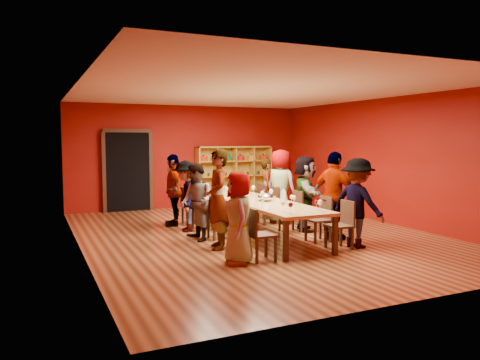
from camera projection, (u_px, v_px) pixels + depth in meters
The scene contains 48 objects.
room_shell at pixel (255, 164), 9.77m from camera, with size 7.10×9.10×3.04m.
tasting_table at pixel (255, 202), 9.84m from camera, with size 1.10×4.50×0.75m.
doorway at pixel (128, 171), 13.09m from camera, with size 1.40×0.17×2.30m.
shelving_unit at pixel (234, 173), 14.31m from camera, with size 2.40×0.40×1.80m.
chair_person_left_0 at pixel (257, 231), 7.71m from camera, with size 0.42×0.42×0.89m.
person_left_0 at pixel (239, 218), 7.55m from camera, with size 0.73×0.40×1.49m, color #5D80BF.
chair_person_left_1 at pixel (231, 221), 8.69m from camera, with size 0.42×0.42×0.89m.
person_left_1 at pixel (218, 199), 8.55m from camera, with size 0.67×0.49×1.84m, color #121933.
chair_person_left_2 at pixel (215, 214), 9.44m from camera, with size 0.42×0.42×0.89m.
person_left_2 at pixel (196, 202), 9.25m from camera, with size 0.75×0.41×1.55m, color #535358.
chair_person_left_3 at pixel (199, 208), 10.35m from camera, with size 0.42×0.42×0.89m.
person_left_3 at pixel (186, 196), 10.20m from camera, with size 1.00×0.41×1.55m, color black.
chair_person_left_4 at pixel (188, 204), 11.03m from camera, with size 0.42×0.42×0.89m.
person_left_4 at pixel (173, 190), 10.86m from camera, with size 0.98×0.45×1.67m, color #4D4D52.
chair_person_right_0 at pixel (343, 222), 8.58m from camera, with size 0.42×0.42×0.89m.
person_right_0 at pixel (358, 203), 8.68m from camera, with size 1.07×0.44×1.66m, color #5277AA.
chair_person_right_1 at pixel (321, 216), 9.20m from camera, with size 0.42×0.42×0.89m.
person_right_1 at pixel (334, 196), 9.29m from camera, with size 1.04×0.47×1.77m, color #141D39.
chair_person_right_2 at pixel (294, 209), 10.17m from camera, with size 0.42×0.42×0.89m.
person_right_2 at pixel (305, 193), 10.26m from camera, with size 1.53×0.44×1.65m, color #15183C.
chair_person_right_3 at pixel (271, 203), 11.12m from camera, with size 0.42×0.42×0.89m.
person_right_3 at pixel (281, 186), 11.20m from camera, with size 0.86×0.47×1.77m, color #5876B5.
chair_person_right_4 at pixel (257, 200), 11.79m from camera, with size 0.42×0.42×0.89m.
person_right_4 at pixel (267, 188), 11.88m from camera, with size 0.56×0.41×1.53m, color silver.
wine_glass_0 at pixel (262, 194), 9.48m from camera, with size 0.09×0.09×0.21m.
wine_glass_1 at pixel (271, 192), 9.86m from camera, with size 0.09×0.09×0.22m.
wine_glass_2 at pixel (294, 198), 9.05m from camera, with size 0.07×0.07×0.18m.
wine_glass_3 at pixel (283, 204), 8.17m from camera, with size 0.08×0.08×0.19m.
wine_glass_4 at pixel (316, 203), 8.34m from camera, with size 0.07×0.07×0.18m.
wine_glass_5 at pixel (292, 197), 9.15m from camera, with size 0.07×0.07×0.18m.
wine_glass_6 at pixel (291, 205), 7.92m from camera, with size 0.08×0.08×0.20m.
wine_glass_7 at pixel (233, 184), 11.72m from camera, with size 0.08×0.08×0.20m.
wine_glass_8 at pixel (320, 203), 8.21m from camera, with size 0.08×0.08×0.20m.
wine_glass_9 at pixel (253, 188), 10.65m from camera, with size 0.09×0.09×0.21m.
wine_glass_10 at pixel (235, 186), 11.44m from camera, with size 0.07×0.07×0.18m.
wine_glass_11 at pixel (262, 200), 8.70m from camera, with size 0.07×0.07×0.19m.
wine_glass_12 at pixel (264, 192), 10.11m from camera, with size 0.07×0.07×0.18m.
wine_glass_13 at pixel (225, 188), 10.90m from camera, with size 0.07×0.07×0.18m.
wine_glass_14 at pixel (208, 186), 11.41m from camera, with size 0.07×0.07×0.18m.
wine_glass_15 at pixel (226, 188), 10.53m from camera, with size 0.09×0.09×0.22m.
wine_glass_16 at pixel (239, 194), 9.68m from camera, with size 0.08×0.08×0.19m.
wine_glass_17 at pixel (226, 189), 10.44m from camera, with size 0.08×0.08×0.21m.
wine_glass_18 at pixel (245, 193), 9.54m from camera, with size 0.09×0.09×0.22m.
wine_glass_19 at pixel (248, 187), 10.79m from camera, with size 0.09×0.09×0.22m.
spittoon_bowl at pixel (265, 197), 9.59m from camera, with size 0.33×0.33×0.18m, color silver.
carafe_a at pixel (232, 192), 10.19m from camera, with size 0.13×0.13×0.27m.
carafe_b at pixel (283, 197), 9.20m from camera, with size 0.12×0.12×0.28m.
wine_bottle at pixel (229, 186), 11.31m from camera, with size 0.11×0.11×0.34m.
Camera 1 is at (-4.30, -8.77, 2.01)m, focal length 35.00 mm.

